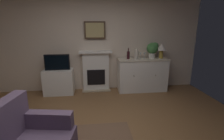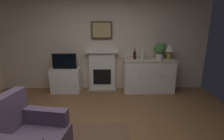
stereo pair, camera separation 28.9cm
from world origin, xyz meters
name	(u,v)px [view 2 (the right image)]	position (x,y,z in m)	size (l,w,h in m)	color
wall_rear	(102,41)	(0.00, 2.40, 1.35)	(5.75, 0.06, 2.70)	beige
fireplace_unit	(102,70)	(0.00, 2.27, 0.55)	(0.87, 0.30, 1.10)	white
framed_picture	(102,30)	(0.00, 2.32, 1.64)	(0.55, 0.04, 0.45)	#473323
sideboard_cabinet	(149,76)	(1.26, 2.09, 0.45)	(1.34, 0.49, 0.89)	white
table_lamp	(170,49)	(1.76, 2.09, 1.17)	(0.26, 0.26, 0.40)	#B79338
wine_bottle	(135,55)	(0.86, 2.13, 1.00)	(0.08, 0.08, 0.29)	#331419
wine_glass_left	(147,55)	(1.19, 2.11, 1.01)	(0.07, 0.07, 0.16)	silver
wine_glass_center	(151,55)	(1.30, 2.12, 1.01)	(0.07, 0.07, 0.16)	silver
vase_decorative	(143,54)	(1.06, 2.04, 1.03)	(0.11, 0.11, 0.28)	beige
tv_cabinet	(66,80)	(-0.97, 2.11, 0.33)	(0.75, 0.42, 0.65)	white
tv_set	(64,61)	(-0.97, 2.09, 0.85)	(0.62, 0.07, 0.40)	black
potted_plant_small	(160,49)	(1.53, 2.14, 1.15)	(0.30, 0.30, 0.43)	beige
armchair	(25,139)	(-0.84, -0.40, 0.38)	(0.93, 0.89, 0.92)	#604C66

